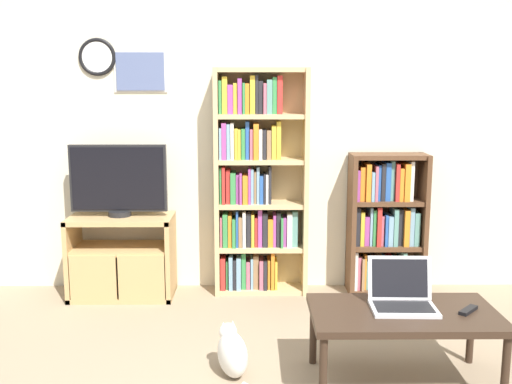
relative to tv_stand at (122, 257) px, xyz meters
name	(u,v)px	position (x,y,z in m)	size (l,w,h in m)	color
wall_back	(243,131)	(0.96, 0.28, 0.98)	(6.66, 0.09, 2.60)	beige
tv_stand	(122,257)	(0.00, 0.00, 0.00)	(0.82, 0.43, 0.65)	tan
television	(118,180)	(-0.01, 0.03, 0.61)	(0.76, 0.18, 0.57)	black
bookshelf_tall	(256,185)	(1.07, 0.12, 0.56)	(0.74, 0.26, 1.81)	tan
bookshelf_short	(384,224)	(2.12, 0.11, 0.24)	(0.61, 0.28, 1.14)	brown
coffee_table	(404,318)	(1.89, -1.44, 0.06)	(1.04, 0.59, 0.43)	#332319
laptop	(402,296)	(1.89, -1.38, 0.17)	(0.37, 0.31, 0.27)	silver
remote_near_laptop	(468,310)	(2.24, -1.46, 0.11)	(0.14, 0.15, 0.02)	black
cat	(232,352)	(0.92, -1.34, -0.19)	(0.33, 0.45, 0.31)	white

